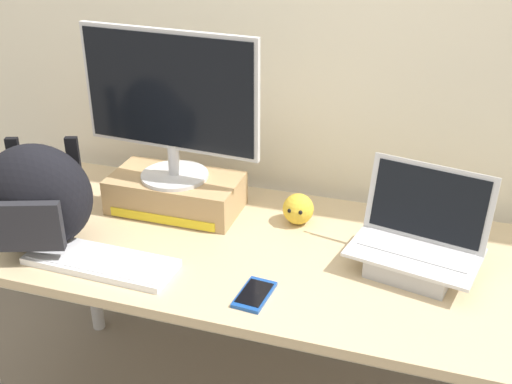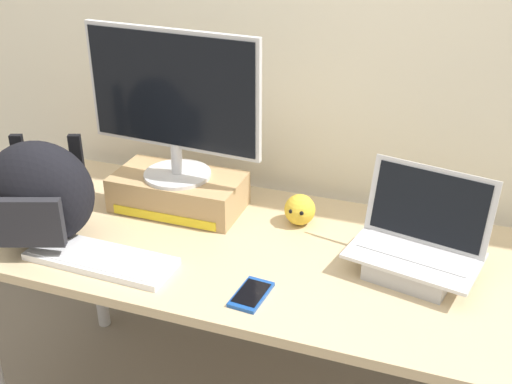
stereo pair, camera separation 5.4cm
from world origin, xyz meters
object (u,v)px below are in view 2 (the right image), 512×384
(plush_toy, at_px, (300,210))
(toner_box_yellow, at_px, (179,192))
(external_keyboard, at_px, (101,259))
(open_laptop, at_px, (416,253))
(coffee_mug, at_px, (58,179))
(desktop_monitor, at_px, (173,101))
(cell_phone, at_px, (251,294))
(messenger_backpack, at_px, (40,194))

(plush_toy, bearing_deg, toner_box_yellow, -175.41)
(toner_box_yellow, bearing_deg, external_keyboard, -100.34)
(open_laptop, height_order, plush_toy, open_laptop)
(coffee_mug, bearing_deg, plush_toy, 4.76)
(desktop_monitor, xyz_separation_m, cell_phone, (0.39, -0.38, -0.36))
(cell_phone, height_order, plush_toy, plush_toy)
(messenger_backpack, distance_m, cell_phone, 0.69)
(open_laptop, relative_size, coffee_mug, 3.13)
(toner_box_yellow, height_order, plush_toy, toner_box_yellow)
(desktop_monitor, bearing_deg, toner_box_yellow, 88.53)
(plush_toy, bearing_deg, open_laptop, -21.84)
(coffee_mug, xyz_separation_m, cell_phone, (0.83, -0.34, -0.04))
(toner_box_yellow, height_order, desktop_monitor, desktop_monitor)
(desktop_monitor, distance_m, open_laptop, 0.84)
(open_laptop, distance_m, external_keyboard, 0.88)
(desktop_monitor, distance_m, cell_phone, 0.65)
(cell_phone, xyz_separation_m, plush_toy, (0.01, 0.41, 0.04))
(toner_box_yellow, distance_m, plush_toy, 0.40)
(desktop_monitor, height_order, messenger_backpack, desktop_monitor)
(toner_box_yellow, distance_m, messenger_backpack, 0.44)
(open_laptop, xyz_separation_m, external_keyboard, (-0.84, -0.25, -0.05))
(open_laptop, xyz_separation_m, cell_phone, (-0.38, -0.26, -0.05))
(toner_box_yellow, xyz_separation_m, open_laptop, (0.77, -0.12, 0.00))
(open_laptop, bearing_deg, plush_toy, 170.16)
(coffee_mug, xyz_separation_m, plush_toy, (0.84, 0.07, -0.00))
(messenger_backpack, xyz_separation_m, cell_phone, (0.67, -0.05, -0.15))
(messenger_backpack, height_order, cell_phone, messenger_backpack)
(desktop_monitor, bearing_deg, external_keyboard, -96.39)
(cell_phone, bearing_deg, toner_box_yellow, 140.78)
(messenger_backpack, bearing_deg, cell_phone, -24.03)
(external_keyboard, bearing_deg, desktop_monitor, 81.45)
(messenger_backpack, height_order, plush_toy, messenger_backpack)
(plush_toy, bearing_deg, messenger_backpack, -152.45)
(toner_box_yellow, distance_m, desktop_monitor, 0.31)
(coffee_mug, bearing_deg, external_keyboard, -41.89)
(desktop_monitor, bearing_deg, cell_phone, -39.97)
(messenger_backpack, bearing_deg, open_laptop, -8.41)
(toner_box_yellow, distance_m, coffee_mug, 0.44)
(desktop_monitor, relative_size, plush_toy, 5.94)
(desktop_monitor, bearing_deg, messenger_backpack, -127.03)
(cell_phone, bearing_deg, messenger_backpack, -179.74)
(external_keyboard, distance_m, messenger_backpack, 0.26)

